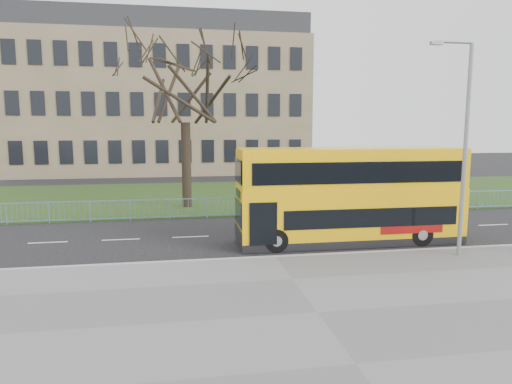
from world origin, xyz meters
TOP-DOWN VIEW (x-y plane):
  - ground at (0.00, 0.00)m, footprint 120.00×120.00m
  - pavement at (0.00, -6.75)m, footprint 80.00×10.50m
  - kerb at (0.00, -1.55)m, footprint 80.00×0.20m
  - grass_verge at (0.00, 14.30)m, footprint 80.00×15.40m
  - guard_railing at (0.00, 6.60)m, footprint 40.00×0.12m
  - bare_tree at (-3.00, 10.00)m, footprint 8.40×8.40m
  - civic_building at (-5.00, 35.00)m, footprint 30.00×15.00m
  - yellow_bus at (3.61, 0.39)m, footprint 9.43×2.33m
  - street_lamp at (6.70, -2.49)m, footprint 1.63×0.19m

SIDE VIEW (x-z plane):
  - ground at x=0.00m, z-range 0.00..0.00m
  - grass_verge at x=0.00m, z-range 0.00..0.08m
  - pavement at x=0.00m, z-range 0.00..0.12m
  - kerb at x=0.00m, z-range 0.00..0.14m
  - guard_railing at x=0.00m, z-range 0.00..1.10m
  - yellow_bus at x=3.61m, z-range 0.14..4.09m
  - street_lamp at x=6.70m, z-range 0.49..8.20m
  - bare_tree at x=-3.00m, z-range 0.08..12.09m
  - civic_building at x=-5.00m, z-range 0.00..14.00m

